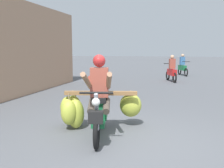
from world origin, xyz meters
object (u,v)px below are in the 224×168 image
(motorbike_distant_ahead_left, at_px, (172,71))
(produce_crate, at_px, (95,79))
(motorbike_distant_ahead_right, at_px, (182,67))
(motorbike_main_loaded, at_px, (93,106))

(motorbike_distant_ahead_left, xyz_separation_m, produce_crate, (-3.75, -1.49, -0.39))
(motorbike_distant_ahead_left, xyz_separation_m, motorbike_distant_ahead_right, (0.61, 3.55, 0.00))
(motorbike_distant_ahead_right, bearing_deg, produce_crate, -130.92)
(motorbike_distant_ahead_left, distance_m, produce_crate, 4.05)
(motorbike_distant_ahead_right, bearing_deg, motorbike_distant_ahead_left, -99.79)
(motorbike_main_loaded, relative_size, produce_crate, 3.45)
(motorbike_distant_ahead_left, height_order, produce_crate, motorbike_distant_ahead_left)
(motorbike_distant_ahead_left, bearing_deg, motorbike_distant_ahead_right, 80.21)
(motorbike_main_loaded, relative_size, motorbike_distant_ahead_right, 1.25)
(motorbike_distant_ahead_right, distance_m, produce_crate, 6.67)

